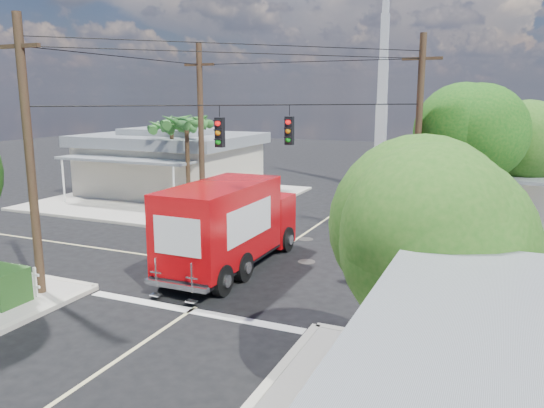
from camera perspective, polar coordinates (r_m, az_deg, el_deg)
The scene contains 13 objects.
ground at distance 20.41m, azimuth -2.26°, elevation -7.10°, with size 120.00×120.00×0.00m, color black.
sidewalk_nw at distance 34.86m, azimuth -10.62°, elevation 0.65°, with size 14.12×14.12×0.14m.
road_markings at distance 19.17m, azimuth -4.20°, elevation -8.35°, with size 32.00×32.00×0.01m.
building_nw at distance 36.45m, azimuth -10.81°, elevation 4.53°, with size 10.80×10.20×4.30m.
radio_tower at distance 38.25m, azimuth 11.72°, elevation 9.96°, with size 0.80×0.80×17.00m.
tree_ne_front at distance 24.25m, azimuth 20.69°, elevation 6.65°, with size 4.21×4.14×6.66m.
tree_ne_back at distance 26.49m, azimuth 26.50°, elevation 5.27°, with size 3.77×3.66×5.82m.
tree_se at distance 10.55m, azimuth 15.02°, elevation -2.38°, with size 3.67×3.54×5.62m.
palm_nw_front at distance 29.61m, azimuth -9.19°, elevation 8.52°, with size 3.01×3.08×5.59m.
palm_nw_back at distance 31.98m, azimuth -10.76°, elevation 8.00°, with size 3.01×3.08×5.19m.
utility_poles at distance 21.57m, azimuth -4.31°, elevation 6.60°, with size 12.00×10.68×9.00m.
vending_boxes at distance 24.38m, azimuth 18.28°, elevation -2.89°, with size 1.90×0.50×1.10m.
delivery_truck at distance 20.18m, azimuth -4.56°, elevation -2.25°, with size 2.56×7.87×3.39m.
Camera 1 is at (8.46, -17.40, 6.50)m, focal length 35.00 mm.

